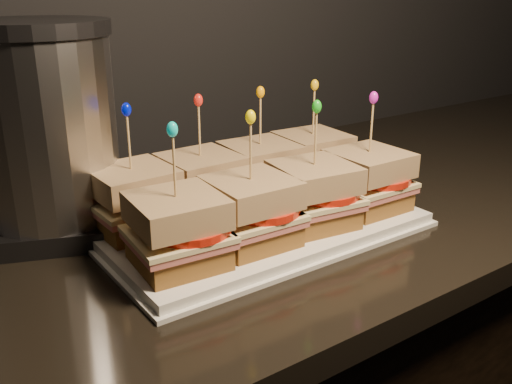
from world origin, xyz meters
TOP-DOWN VIEW (x-y plane):
  - granite_slab at (0.27, 1.69)m, footprint 2.31×0.64m
  - platter at (0.21, 1.63)m, footprint 0.42×0.26m
  - platter_rim at (0.21, 1.63)m, footprint 0.43×0.27m
  - sandwich_0_bread_bot at (0.07, 1.69)m, footprint 0.10×0.10m
  - sandwich_0_ham at (0.07, 1.69)m, footprint 0.11×0.10m
  - sandwich_0_cheese at (0.07, 1.69)m, footprint 0.11×0.11m
  - sandwich_0_tomato at (0.08, 1.68)m, footprint 0.09×0.09m
  - sandwich_0_bread_top at (0.07, 1.69)m, footprint 0.10×0.10m
  - sandwich_0_pick at (0.07, 1.69)m, footprint 0.00×0.00m
  - sandwich_0_frill at (0.07, 1.69)m, footprint 0.01×0.01m
  - sandwich_1_bread_bot at (0.16, 1.69)m, footprint 0.10×0.10m
  - sandwich_1_ham at (0.16, 1.69)m, footprint 0.11×0.10m
  - sandwich_1_cheese at (0.16, 1.69)m, footprint 0.11×0.10m
  - sandwich_1_tomato at (0.18, 1.68)m, footprint 0.09×0.09m
  - sandwich_1_bread_top at (0.16, 1.69)m, footprint 0.10×0.10m
  - sandwich_1_pick at (0.16, 1.69)m, footprint 0.00×0.00m
  - sandwich_1_frill at (0.16, 1.69)m, footprint 0.01×0.01m
  - sandwich_2_bread_bot at (0.26, 1.69)m, footprint 0.10×0.10m
  - sandwich_2_ham at (0.26, 1.69)m, footprint 0.11×0.11m
  - sandwich_2_cheese at (0.26, 1.69)m, footprint 0.11×0.11m
  - sandwich_2_tomato at (0.28, 1.68)m, footprint 0.09×0.09m
  - sandwich_2_bread_top at (0.26, 1.69)m, footprint 0.10×0.10m
  - sandwich_2_pick at (0.26, 1.69)m, footprint 0.00×0.00m
  - sandwich_2_frill at (0.26, 1.69)m, footprint 0.01×0.01m
  - sandwich_3_bread_bot at (0.36, 1.69)m, footprint 0.10×0.10m
  - sandwich_3_ham at (0.36, 1.69)m, footprint 0.11×0.11m
  - sandwich_3_cheese at (0.36, 1.69)m, footprint 0.11×0.11m
  - sandwich_3_tomato at (0.38, 1.68)m, footprint 0.09×0.09m
  - sandwich_3_bread_top at (0.36, 1.69)m, footprint 0.10×0.10m
  - sandwich_3_pick at (0.36, 1.69)m, footprint 0.00×0.00m
  - sandwich_3_frill at (0.36, 1.69)m, footprint 0.01×0.01m
  - sandwich_4_bread_bot at (0.07, 1.57)m, footprint 0.10×0.10m
  - sandwich_4_ham at (0.07, 1.57)m, footprint 0.11×0.11m
  - sandwich_4_cheese at (0.07, 1.57)m, footprint 0.11×0.11m
  - sandwich_4_tomato at (0.08, 1.56)m, footprint 0.09×0.09m
  - sandwich_4_bread_top at (0.07, 1.57)m, footprint 0.10×0.10m
  - sandwich_4_pick at (0.07, 1.57)m, footprint 0.00×0.00m
  - sandwich_4_frill at (0.07, 1.57)m, footprint 0.01×0.01m
  - sandwich_5_bread_bot at (0.16, 1.57)m, footprint 0.10×0.10m
  - sandwich_5_ham at (0.16, 1.57)m, footprint 0.11×0.10m
  - sandwich_5_cheese at (0.16, 1.57)m, footprint 0.11×0.11m
  - sandwich_5_tomato at (0.18, 1.56)m, footprint 0.09×0.09m
  - sandwich_5_bread_top at (0.16, 1.57)m, footprint 0.10×0.10m
  - sandwich_5_pick at (0.16, 1.57)m, footprint 0.00×0.00m
  - sandwich_5_frill at (0.16, 1.57)m, footprint 0.01×0.01m
  - sandwich_6_bread_bot at (0.26, 1.57)m, footprint 0.11×0.11m
  - sandwich_6_ham at (0.26, 1.57)m, footprint 0.12×0.11m
  - sandwich_6_cheese at (0.26, 1.57)m, footprint 0.12×0.12m
  - sandwich_6_tomato at (0.28, 1.56)m, footprint 0.09×0.09m
  - sandwich_6_bread_top at (0.26, 1.57)m, footprint 0.11×0.11m
  - sandwich_6_pick at (0.26, 1.57)m, footprint 0.00×0.00m
  - sandwich_6_frill at (0.26, 1.57)m, footprint 0.01×0.01m
  - sandwich_7_bread_bot at (0.36, 1.57)m, footprint 0.10×0.10m
  - sandwich_7_ham at (0.36, 1.57)m, footprint 0.11×0.10m
  - sandwich_7_cheese at (0.36, 1.57)m, footprint 0.11×0.10m
  - sandwich_7_tomato at (0.38, 1.56)m, footprint 0.09×0.09m
  - sandwich_7_bread_top at (0.36, 1.57)m, footprint 0.10×0.10m
  - sandwich_7_pick at (0.36, 1.57)m, footprint 0.00×0.00m
  - sandwich_7_frill at (0.36, 1.57)m, footprint 0.01×0.01m
  - appliance_base at (-0.01, 1.78)m, footprint 0.26×0.24m
  - appliance_body at (-0.01, 1.78)m, footprint 0.18×0.18m
  - appliance_lid at (-0.01, 1.78)m, footprint 0.19×0.19m
  - appliance at (-0.01, 1.78)m, footprint 0.21×0.18m

SIDE VIEW (x-z plane):
  - granite_slab at x=0.27m, z-range 0.84..0.87m
  - platter_rim at x=0.21m, z-range 0.87..0.88m
  - platter at x=0.21m, z-range 0.87..0.89m
  - appliance_base at x=-0.01m, z-range 0.87..0.90m
  - sandwich_0_bread_bot at x=0.07m, z-range 0.89..0.92m
  - sandwich_1_bread_bot at x=0.16m, z-range 0.89..0.92m
  - sandwich_2_bread_bot at x=0.26m, z-range 0.89..0.92m
  - sandwich_3_bread_bot at x=0.36m, z-range 0.89..0.92m
  - sandwich_4_bread_bot at x=0.07m, z-range 0.89..0.92m
  - sandwich_5_bread_bot at x=0.16m, z-range 0.89..0.92m
  - sandwich_6_bread_bot at x=0.26m, z-range 0.89..0.92m
  - sandwich_7_bread_bot at x=0.36m, z-range 0.89..0.92m
  - sandwich_0_ham at x=0.07m, z-range 0.92..0.93m
  - sandwich_1_ham at x=0.16m, z-range 0.92..0.93m
  - sandwich_2_ham at x=0.26m, z-range 0.92..0.93m
  - sandwich_3_ham at x=0.36m, z-range 0.92..0.93m
  - sandwich_4_ham at x=0.07m, z-range 0.92..0.93m
  - sandwich_5_ham at x=0.16m, z-range 0.92..0.93m
  - sandwich_6_ham at x=0.26m, z-range 0.92..0.93m
  - sandwich_7_ham at x=0.36m, z-range 0.92..0.93m
  - sandwich_0_cheese at x=0.07m, z-range 0.93..0.93m
  - sandwich_1_cheese at x=0.16m, z-range 0.93..0.93m
  - sandwich_2_cheese at x=0.26m, z-range 0.93..0.93m
  - sandwich_3_cheese at x=0.36m, z-range 0.93..0.93m
  - sandwich_4_cheese at x=0.07m, z-range 0.93..0.93m
  - sandwich_5_cheese at x=0.16m, z-range 0.93..0.93m
  - sandwich_6_cheese at x=0.26m, z-range 0.93..0.93m
  - sandwich_7_cheese at x=0.36m, z-range 0.93..0.93m
  - sandwich_0_tomato at x=0.08m, z-range 0.93..0.94m
  - sandwich_1_tomato at x=0.18m, z-range 0.93..0.94m
  - sandwich_2_tomato at x=0.28m, z-range 0.93..0.94m
  - sandwich_3_tomato at x=0.38m, z-range 0.93..0.94m
  - sandwich_4_tomato at x=0.08m, z-range 0.93..0.94m
  - sandwich_5_tomato at x=0.18m, z-range 0.93..0.94m
  - sandwich_6_tomato at x=0.28m, z-range 0.93..0.94m
  - sandwich_7_tomato at x=0.38m, z-range 0.93..0.94m
  - sandwich_0_bread_top at x=0.07m, z-range 0.94..0.97m
  - sandwich_1_bread_top at x=0.16m, z-range 0.94..0.97m
  - sandwich_2_bread_top at x=0.26m, z-range 0.94..0.97m
  - sandwich_3_bread_top at x=0.36m, z-range 0.94..0.97m
  - sandwich_4_bread_top at x=0.07m, z-range 0.94..0.97m
  - sandwich_5_bread_top at x=0.16m, z-range 0.94..0.97m
  - sandwich_6_bread_top at x=0.26m, z-range 0.94..0.97m
  - sandwich_7_bread_top at x=0.36m, z-range 0.94..0.97m
  - sandwich_0_pick at x=0.07m, z-range 0.96..1.05m
  - sandwich_1_pick at x=0.16m, z-range 0.96..1.05m
  - sandwich_2_pick at x=0.26m, z-range 0.96..1.05m
  - sandwich_3_pick at x=0.36m, z-range 0.96..1.05m
  - sandwich_4_pick at x=0.07m, z-range 0.96..1.05m
  - sandwich_5_pick at x=0.16m, z-range 0.96..1.05m
  - sandwich_6_pick at x=0.26m, z-range 0.96..1.05m
  - sandwich_7_pick at x=0.36m, z-range 0.96..1.05m
  - appliance at x=-0.01m, z-range 0.87..1.15m
  - appliance_body at x=-0.01m, z-range 0.90..1.13m
  - sandwich_0_frill at x=0.07m, z-range 1.04..1.06m
  - sandwich_1_frill at x=0.16m, z-range 1.04..1.06m
  - sandwich_2_frill at x=0.26m, z-range 1.04..1.06m
  - sandwich_3_frill at x=0.36m, z-range 1.04..1.06m
  - sandwich_4_frill at x=0.07m, z-range 1.04..1.06m
  - sandwich_5_frill at x=0.16m, z-range 1.04..1.06m
  - sandwich_6_frill at x=0.26m, z-range 1.04..1.06m
  - sandwich_7_frill at x=0.36m, z-range 1.04..1.06m
  - appliance_lid at x=-0.01m, z-range 1.13..1.15m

